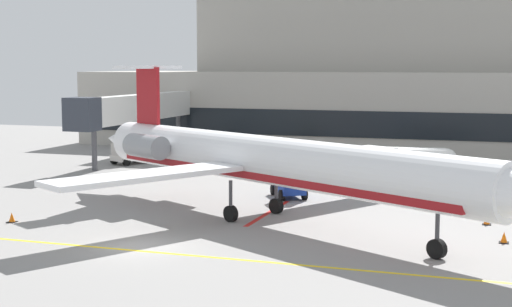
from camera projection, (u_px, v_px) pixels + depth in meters
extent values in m
cube|color=gray|center=(140.00, 248.00, 35.85)|extent=(120.00, 120.00, 0.10)
cube|color=yellow|center=(132.00, 250.00, 35.13)|extent=(108.00, 0.24, 0.01)
cube|color=red|center=(268.00, 213.00, 44.01)|extent=(0.30, 8.00, 0.01)
cube|color=#ADA89E|center=(420.00, 110.00, 77.92)|extent=(71.52, 15.60, 7.86)
cube|color=#9F9A91|center=(399.00, 18.00, 81.42)|extent=(42.64, 10.92, 11.47)
cube|color=black|center=(410.00, 126.00, 70.65)|extent=(68.66, 0.12, 2.56)
cube|color=silver|center=(142.00, 107.00, 69.11)|extent=(1.40, 18.66, 2.40)
cube|color=#2D333D|center=(82.00, 114.00, 59.48)|extent=(2.40, 2.00, 2.64)
cylinder|color=#4C4C51|center=(178.00, 132.00, 76.82)|extent=(0.44, 0.44, 3.53)
cylinder|color=#4C4C51|center=(94.00, 149.00, 61.43)|extent=(0.44, 0.44, 3.53)
cylinder|color=white|center=(271.00, 161.00, 41.23)|extent=(26.10, 16.35, 2.64)
cube|color=maroon|center=(271.00, 174.00, 41.31)|extent=(23.49, 14.72, 0.48)
cone|color=white|center=(121.00, 140.00, 52.67)|extent=(4.10, 3.65, 2.25)
cube|color=white|center=(328.00, 155.00, 47.29)|extent=(7.57, 10.72, 0.28)
cube|color=white|center=(146.00, 176.00, 38.34)|extent=(7.57, 10.72, 0.28)
cylinder|color=gray|center=(200.00, 142.00, 49.34)|extent=(3.48, 2.83, 1.45)
cylinder|color=gray|center=(146.00, 146.00, 46.59)|extent=(3.48, 2.83, 1.45)
cube|color=maroon|center=(148.00, 96.00, 49.73)|extent=(2.19, 1.38, 3.73)
cube|color=white|center=(148.00, 67.00, 49.51)|extent=(3.69, 4.59, 0.20)
cylinder|color=#3F3F44|center=(437.00, 226.00, 33.42)|extent=(0.20, 0.20, 1.62)
cylinder|color=black|center=(437.00, 249.00, 33.54)|extent=(0.96, 0.75, 0.90)
cylinder|color=#3F3F44|center=(276.00, 188.00, 43.64)|extent=(0.20, 0.20, 1.62)
cylinder|color=black|center=(276.00, 206.00, 43.76)|extent=(0.96, 0.75, 0.90)
cylinder|color=#3F3F44|center=(231.00, 195.00, 41.37)|extent=(0.20, 0.20, 1.62)
cylinder|color=black|center=(231.00, 214.00, 41.49)|extent=(0.96, 0.75, 0.90)
cube|color=silver|center=(131.00, 157.00, 65.84)|extent=(2.87, 3.60, 0.50)
cube|color=#B8B1A9|center=(122.00, 149.00, 65.10)|extent=(1.94, 1.79, 1.01)
cylinder|color=black|center=(127.00, 162.00, 64.47)|extent=(0.54, 0.75, 0.70)
cylinder|color=black|center=(114.00, 160.00, 65.64)|extent=(0.54, 0.75, 0.70)
cylinder|color=black|center=(147.00, 160.00, 66.09)|extent=(0.54, 0.75, 0.70)
cylinder|color=black|center=(134.00, 158.00, 67.26)|extent=(0.54, 0.75, 0.70)
cube|color=#19389E|center=(289.00, 187.00, 49.17)|extent=(2.92, 3.46, 0.62)
cube|color=navy|center=(292.00, 175.00, 48.21)|extent=(1.81, 1.78, 1.27)
cylinder|color=black|center=(304.00, 194.00, 48.31)|extent=(0.60, 0.74, 0.70)
cylinder|color=black|center=(282.00, 195.00, 47.98)|extent=(0.60, 0.74, 0.70)
cylinder|color=black|center=(295.00, 189.00, 50.43)|extent=(0.60, 0.74, 0.70)
cylinder|color=black|center=(273.00, 190.00, 50.11)|extent=(0.60, 0.74, 0.70)
cube|color=#E5B20C|center=(240.00, 158.00, 65.51)|extent=(3.45, 2.67, 0.47)
cube|color=#C3970A|center=(250.00, 150.00, 65.50)|extent=(1.70, 1.80, 0.93)
cylinder|color=black|center=(252.00, 159.00, 66.41)|extent=(0.75, 0.54, 0.70)
cylinder|color=black|center=(253.00, 161.00, 64.84)|extent=(0.75, 0.54, 0.70)
cylinder|color=black|center=(228.00, 159.00, 66.24)|extent=(0.75, 0.54, 0.70)
cylinder|color=black|center=(228.00, 162.00, 64.67)|extent=(0.75, 0.54, 0.70)
cylinder|color=white|center=(403.00, 159.00, 58.35)|extent=(6.48, 2.57, 1.94)
sphere|color=white|center=(445.00, 161.00, 57.64)|extent=(1.91, 1.91, 1.91)
sphere|color=white|center=(362.00, 158.00, 59.05)|extent=(1.91, 1.91, 1.91)
cube|color=#59595B|center=(379.00, 173.00, 59.08)|extent=(0.60, 1.75, 0.35)
cube|color=#59595B|center=(428.00, 175.00, 57.87)|extent=(0.60, 1.75, 0.35)
cone|color=orange|center=(487.00, 220.00, 40.75)|extent=(0.36, 0.36, 0.55)
cube|color=black|center=(487.00, 224.00, 40.78)|extent=(0.47, 0.47, 0.04)
cone|color=orange|center=(504.00, 237.00, 36.55)|extent=(0.36, 0.36, 0.55)
cube|color=black|center=(504.00, 243.00, 36.58)|extent=(0.47, 0.47, 0.04)
cone|color=orange|center=(12.00, 217.00, 41.36)|extent=(0.36, 0.36, 0.55)
cube|color=black|center=(12.00, 222.00, 41.39)|extent=(0.47, 0.47, 0.04)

